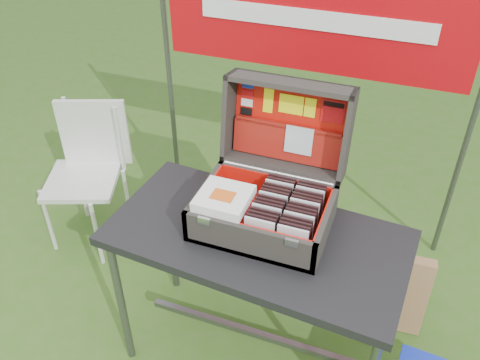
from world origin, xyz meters
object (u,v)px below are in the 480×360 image
at_px(cardboard_box, 384,290).
at_px(chair, 82,182).
at_px(table, 255,297).
at_px(suitcase, 269,168).

bearing_deg(cardboard_box, chair, 176.20).
bearing_deg(chair, table, -40.08).
distance_m(suitcase, chair, 1.36).
xyz_separation_m(table, cardboard_box, (0.54, 0.40, -0.16)).
bearing_deg(table, suitcase, 91.08).
bearing_deg(table, chair, 165.12).
xyz_separation_m(suitcase, cardboard_box, (0.54, 0.29, -0.79)).
distance_m(suitcase, cardboard_box, 1.00).
distance_m(chair, cardboard_box, 1.74).
height_order(suitcase, chair, suitcase).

